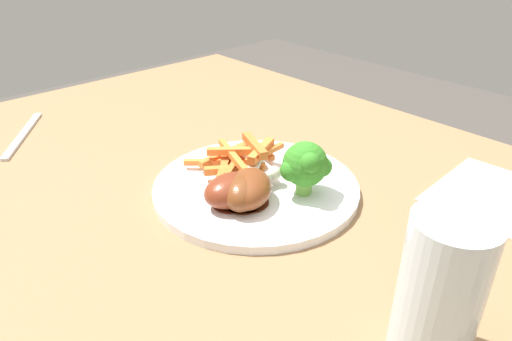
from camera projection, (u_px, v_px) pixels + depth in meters
name	position (u px, v px, depth m)	size (l,w,h in m)	color
dining_table	(249.00, 267.00, 0.65)	(1.27, 0.90, 0.75)	#8E6B47
dinner_plate	(256.00, 187.00, 0.64)	(0.28, 0.28, 0.01)	white
broccoli_floret_front	(306.00, 165.00, 0.59)	(0.06, 0.07, 0.07)	#77BE4B
carrot_fries_pile	(238.00, 159.00, 0.66)	(0.12, 0.14, 0.04)	orange
chicken_drumstick_near	(234.00, 189.00, 0.59)	(0.06, 0.12, 0.04)	#511B0F
chicken_drumstick_far	(243.00, 189.00, 0.58)	(0.10, 0.11, 0.04)	#4C210F
chicken_drumstick_extra	(247.00, 186.00, 0.59)	(0.11, 0.13, 0.04)	#522210
fork	(23.00, 135.00, 0.80)	(0.19, 0.01, 0.01)	silver
water_glass	(440.00, 291.00, 0.38)	(0.07, 0.07, 0.14)	silver
napkin	(493.00, 196.00, 0.63)	(0.17, 0.14, 0.00)	beige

